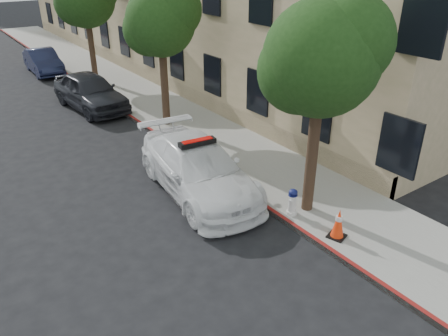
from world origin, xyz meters
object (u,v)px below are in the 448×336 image
Objects in this scene: parked_car_mid at (90,91)px; parked_car_far at (43,62)px; police_car at (198,168)px; traffic_cone at (338,224)px; fire_hydrant at (292,202)px.

parked_car_far is (0.00, 7.74, -0.13)m from parked_car_mid.
police_car is 4.37m from traffic_cone.
fire_hydrant is at bearing -89.61° from parked_car_mid.
parked_car_far reaches higher than traffic_cone.
traffic_cone reaches higher than fire_hydrant.
traffic_cone is (1.35, -13.36, -0.27)m from parked_car_mid.
parked_car_mid is 13.43m from traffic_cone.
parked_car_far is 19.72m from fire_hydrant.
traffic_cone is at bearing -89.35° from parked_car_mid.
parked_car_far is 5.47× the size of fire_hydrant.
traffic_cone is (0.20, -1.42, 0.02)m from fire_hydrant.
parked_car_mid is 6.29× the size of fire_hydrant.
parked_car_far is at bearing 84.89° from parked_car_mid.
police_car is 1.16× the size of parked_car_mid.
police_car is 16.99m from parked_car_far.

